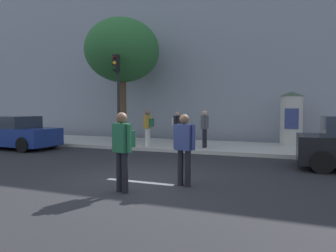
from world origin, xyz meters
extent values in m
plane|color=#232326|center=(0.00, 0.00, 0.00)|extent=(80.00, 80.00, 0.00)
cube|color=#B2ADA3|center=(0.00, 7.00, 0.07)|extent=(36.00, 4.00, 0.15)
cube|color=silver|center=(0.00, 0.00, 0.00)|extent=(1.80, 0.16, 0.01)
cube|color=gray|center=(0.00, 12.00, 5.38)|extent=(36.00, 5.00, 10.76)
cylinder|color=black|center=(-3.72, 5.35, 1.81)|extent=(0.12, 0.12, 3.33)
cube|color=black|center=(-3.72, 5.17, 3.85)|extent=(0.24, 0.24, 0.75)
sphere|color=#390605|center=(-3.72, 5.04, 4.09)|extent=(0.16, 0.16, 0.16)
sphere|color=#F2A519|center=(-3.72, 5.04, 3.85)|extent=(0.16, 0.16, 0.16)
sphere|color=#07330F|center=(-3.72, 5.04, 3.61)|extent=(0.16, 0.16, 0.16)
cylinder|color=#B2ADA3|center=(3.64, 8.11, 1.28)|extent=(0.96, 0.96, 2.25)
cone|color=#334C33|center=(3.64, 8.11, 2.50)|extent=(1.06, 1.06, 0.20)
cube|color=navy|center=(3.64, 7.62, 1.39)|extent=(0.58, 0.02, 0.90)
cylinder|color=#4C3826|center=(-4.50, 7.08, 1.67)|extent=(0.38, 0.38, 3.05)
ellipsoid|color=#28602D|center=(-4.50, 7.08, 4.82)|extent=(3.82, 3.82, 3.24)
cylinder|color=black|center=(1.05, 0.04, 0.42)|extent=(0.14, 0.14, 0.85)
cylinder|color=black|center=(1.24, 0.01, 0.42)|extent=(0.14, 0.14, 0.85)
cube|color=navy|center=(1.15, 0.03, 1.15)|extent=(0.42, 0.30, 0.60)
cylinder|color=navy|center=(0.92, 0.07, 1.15)|extent=(0.09, 0.09, 0.57)
cylinder|color=navy|center=(1.38, -0.02, 1.15)|extent=(0.09, 0.09, 0.57)
sphere|color=brown|center=(1.15, 0.03, 1.57)|extent=(0.23, 0.23, 0.23)
cube|color=navy|center=(1.18, 0.20, 1.12)|extent=(0.30, 0.21, 0.36)
cylinder|color=black|center=(-0.03, -0.90, 0.44)|extent=(0.14, 0.14, 0.88)
cylinder|color=black|center=(0.14, -0.98, 0.44)|extent=(0.14, 0.14, 0.88)
cube|color=#1E5938|center=(0.05, -0.94, 1.18)|extent=(0.45, 0.37, 0.62)
cylinder|color=#1E5938|center=(-0.16, -0.85, 1.18)|extent=(0.09, 0.09, 0.59)
cylinder|color=#1E5938|center=(0.27, -1.03, 1.18)|extent=(0.09, 0.09, 0.59)
sphere|color=brown|center=(0.05, -0.94, 1.61)|extent=(0.24, 0.24, 0.24)
cube|color=#1E5938|center=(0.12, -0.78, 1.15)|extent=(0.32, 0.26, 0.36)
cylinder|color=black|center=(0.16, 5.82, 0.56)|extent=(0.14, 0.14, 0.81)
cylinder|color=black|center=(0.16, 6.05, 0.56)|extent=(0.14, 0.14, 0.81)
cube|color=#4C4C51|center=(0.16, 5.94, 1.25)|extent=(0.24, 0.45, 0.57)
cylinder|color=#4C4C51|center=(0.16, 5.67, 1.25)|extent=(0.09, 0.09, 0.55)
cylinder|color=#4C4C51|center=(0.16, 6.21, 1.25)|extent=(0.09, 0.09, 0.55)
sphere|color=tan|center=(0.16, 5.94, 1.64)|extent=(0.22, 0.22, 0.22)
cylinder|color=silver|center=(-1.91, 8.15, 0.53)|extent=(0.14, 0.14, 0.77)
cylinder|color=silver|center=(-1.87, 8.34, 0.53)|extent=(0.14, 0.14, 0.77)
cube|color=black|center=(-1.89, 8.24, 1.19)|extent=(0.31, 0.42, 0.54)
cylinder|color=black|center=(-1.94, 8.01, 1.19)|extent=(0.09, 0.09, 0.52)
cylinder|color=black|center=(-1.84, 8.47, 1.19)|extent=(0.09, 0.09, 0.52)
sphere|color=tan|center=(-1.89, 8.24, 1.56)|extent=(0.21, 0.21, 0.21)
cube|color=silver|center=(-2.07, 8.28, 1.16)|extent=(0.21, 0.31, 0.36)
cylinder|color=silver|center=(-2.33, 5.40, 0.55)|extent=(0.14, 0.14, 0.81)
cylinder|color=silver|center=(-2.34, 5.60, 0.55)|extent=(0.14, 0.14, 0.81)
cube|color=#B78C33|center=(-2.34, 5.50, 1.24)|extent=(0.26, 0.41, 0.57)
cylinder|color=#B78C33|center=(-2.33, 5.25, 1.24)|extent=(0.09, 0.09, 0.54)
cylinder|color=#B78C33|center=(-2.35, 5.75, 1.24)|extent=(0.09, 0.09, 0.54)
sphere|color=brown|center=(-2.34, 5.50, 1.64)|extent=(0.22, 0.22, 0.22)
cube|color=#1E5938|center=(-2.16, 5.51, 1.21)|extent=(0.17, 0.29, 0.36)
cube|color=navy|center=(-8.27, 3.65, 0.56)|extent=(4.29, 1.81, 0.77)
cube|color=#262D38|center=(-8.48, 3.66, 1.22)|extent=(2.41, 1.61, 0.53)
cylinder|color=black|center=(-9.75, 4.50, 0.32)|extent=(0.64, 0.23, 0.64)
cylinder|color=black|center=(-6.79, 2.81, 0.32)|extent=(0.64, 0.23, 0.64)
cylinder|color=black|center=(-6.76, 4.45, 0.32)|extent=(0.64, 0.23, 0.64)
cylinder|color=black|center=(4.33, 2.71, 0.32)|extent=(0.64, 0.22, 0.64)
cylinder|color=black|center=(4.34, 4.44, 0.32)|extent=(0.64, 0.22, 0.64)
camera|label=1|loc=(3.28, -6.55, 1.79)|focal=31.95mm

